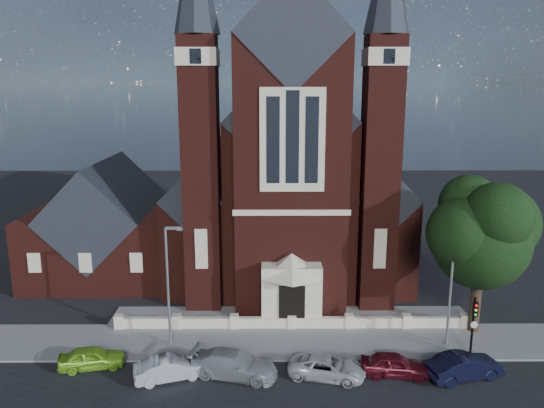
{
  "coord_description": "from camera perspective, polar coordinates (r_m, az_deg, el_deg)",
  "views": [
    {
      "loc": [
        -1.54,
        -27.6,
        16.75
      ],
      "look_at": [
        -1.35,
        12.0,
        7.69
      ],
      "focal_mm": 35.0,
      "sensor_mm": 36.0,
      "label": 1
    }
  ],
  "objects": [
    {
      "name": "pavement_strip",
      "position": [
        36.24,
        2.26,
        -14.65
      ],
      "size": [
        60.0,
        5.0,
        0.12
      ],
      "primitive_type": "cube",
      "color": "slate",
      "rests_on": "ground"
    },
    {
      "name": "ground",
      "position": [
        45.81,
        1.69,
        -8.57
      ],
      "size": [
        120.0,
        120.0,
        0.0
      ],
      "primitive_type": "plane",
      "color": "black",
      "rests_on": "ground"
    },
    {
      "name": "car_lime_van",
      "position": [
        34.83,
        -18.81,
        -15.38
      ],
      "size": [
        4.1,
        2.34,
        1.32
      ],
      "primitive_type": "imported",
      "rotation": [
        0.0,
        0.0,
        1.79
      ],
      "color": "#79B724",
      "rests_on": "ground"
    },
    {
      "name": "traffic_signal",
      "position": [
        35.49,
        20.88,
        -11.54
      ],
      "size": [
        0.28,
        0.42,
        4.0
      ],
      "color": "black",
      "rests_on": "ground"
    },
    {
      "name": "street_lamp_left",
      "position": [
        34.46,
        -11.02,
        -8.02
      ],
      "size": [
        1.16,
        0.22,
        8.09
      ],
      "color": "gray",
      "rests_on": "ground"
    },
    {
      "name": "parish_hall",
      "position": [
        49.51,
        -17.27,
        -2.62
      ],
      "size": [
        12.0,
        12.2,
        10.24
      ],
      "color": "#471813",
      "rests_on": "ground"
    },
    {
      "name": "car_white_suv",
      "position": [
        32.38,
        5.94,
        -17.07
      ],
      "size": [
        4.84,
        3.04,
        1.25
      ],
      "primitive_type": "imported",
      "rotation": [
        0.0,
        0.0,
        1.34
      ],
      "color": "silver",
      "rests_on": "ground"
    },
    {
      "name": "car_navy",
      "position": [
        33.92,
        19.95,
        -16.11
      ],
      "size": [
        4.79,
        2.77,
        1.49
      ],
      "primitive_type": "imported",
      "rotation": [
        0.0,
        0.0,
        1.85
      ],
      "color": "black",
      "rests_on": "ground"
    },
    {
      "name": "car_silver_b",
      "position": [
        32.34,
        -4.11,
        -16.82
      ],
      "size": [
        5.5,
        3.31,
        1.49
      ],
      "primitive_type": "imported",
      "rotation": [
        0.0,
        0.0,
        1.32
      ],
      "color": "#979A9E",
      "rests_on": "ground"
    },
    {
      "name": "forecourt_wall",
      "position": [
        38.03,
        2.13,
        -13.26
      ],
      "size": [
        24.0,
        0.4,
        0.9
      ],
      "primitive_type": "cube",
      "color": "beige",
      "rests_on": "ground"
    },
    {
      "name": "street_tree",
      "position": [
        37.49,
        21.93,
        -3.22
      ],
      "size": [
        6.4,
        6.6,
        10.7
      ],
      "color": "black",
      "rests_on": "ground"
    },
    {
      "name": "car_dark_red",
      "position": [
        33.14,
        13.08,
        -16.49
      ],
      "size": [
        4.14,
        2.02,
        1.36
      ],
      "primitive_type": "imported",
      "rotation": [
        0.0,
        0.0,
        1.46
      ],
      "color": "#560E1A",
      "rests_on": "ground"
    },
    {
      "name": "car_silver_a",
      "position": [
        32.55,
        -10.92,
        -16.96
      ],
      "size": [
        4.35,
        2.68,
        1.35
      ],
      "primitive_type": "imported",
      "rotation": [
        0.0,
        0.0,
        1.9
      ],
      "color": "#AEB2B6",
      "rests_on": "ground"
    },
    {
      "name": "forecourt_paving",
      "position": [
        39.83,
        2.01,
        -11.99
      ],
      "size": [
        26.0,
        3.0,
        0.14
      ],
      "primitive_type": "cube",
      "color": "slate",
      "rests_on": "ground"
    },
    {
      "name": "church",
      "position": [
        51.29,
        1.45,
        3.27
      ],
      "size": [
        20.01,
        34.9,
        29.2
      ],
      "color": "#471813",
      "rests_on": "ground"
    },
    {
      "name": "street_lamp_right",
      "position": [
        35.8,
        18.87,
        -7.69
      ],
      "size": [
        1.16,
        0.22,
        8.09
      ],
      "color": "gray",
      "rests_on": "ground"
    }
  ]
}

